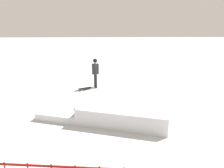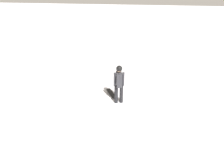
{
  "view_description": "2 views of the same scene",
  "coord_description": "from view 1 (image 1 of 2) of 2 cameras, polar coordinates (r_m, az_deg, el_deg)",
  "views": [
    {
      "loc": [
        2.21,
        10.4,
        4.42
      ],
      "look_at": [
        2.02,
        -1.04,
        0.9
      ],
      "focal_mm": 39.0,
      "sensor_mm": 36.0,
      "label": 1
    },
    {
      "loc": [
        -4.5,
        -3.82,
        5.09
      ],
      "look_at": [
        2.75,
        -3.05,
        1.0
      ],
      "focal_mm": 33.39,
      "sensor_mm": 36.0,
      "label": 2
    }
  ],
  "objects": [
    {
      "name": "skate_ramp",
      "position": [
        10.46,
        0.84,
        -5.99
      ],
      "size": [
        5.91,
        4.01,
        0.74
      ],
      "rotation": [
        0.0,
        0.0,
        -0.28
      ],
      "color": "silver",
      "rests_on": "ground"
    },
    {
      "name": "skater",
      "position": [
        14.15,
        -3.93,
        3.11
      ],
      "size": [
        0.42,
        0.43,
        1.73
      ],
      "rotation": [
        0.0,
        0.0,
        3.34
      ],
      "color": "black",
      "rests_on": "ground"
    },
    {
      "name": "skateboard",
      "position": [
        14.07,
        -6.29,
        -0.98
      ],
      "size": [
        0.8,
        0.54,
        0.09
      ],
      "rotation": [
        0.0,
        0.0,
        3.61
      ],
      "color": "black",
      "rests_on": "ground"
    },
    {
      "name": "ground_plane",
      "position": [
        11.51,
        10.25,
        -5.76
      ],
      "size": [
        60.0,
        60.0,
        0.0
      ],
      "primitive_type": "plane",
      "color": "silver"
    }
  ]
}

